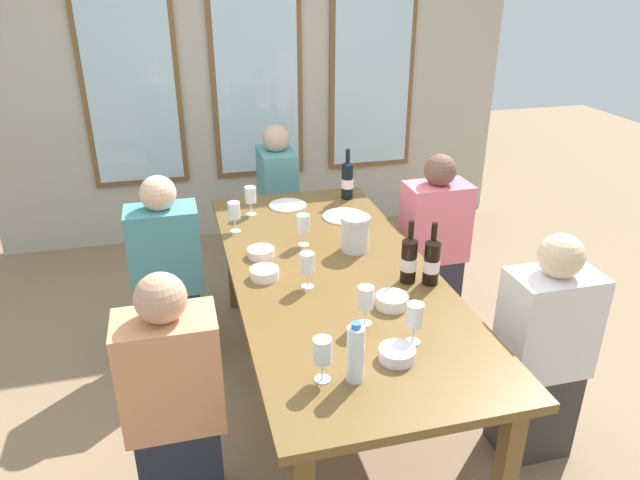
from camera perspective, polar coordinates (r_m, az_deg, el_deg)
name	(u,v)px	position (r m, az deg, el deg)	size (l,w,h in m)	color
ground_plane	(332,392)	(3.31, 1.15, -14.39)	(12.00, 12.00, 0.00)	#8A6D4F
back_wall_with_windows	(255,57)	(4.84, -6.25, 17.08)	(4.18, 0.10, 2.90)	#B5AD9C
dining_table	(333,283)	(2.93, 1.26, -4.19)	(0.98, 2.26, 0.74)	brown
white_plate_0	(288,205)	(3.69, -3.13, 3.37)	(0.23, 0.23, 0.01)	white
white_plate_1	(345,216)	(3.52, 2.38, 2.29)	(0.26, 0.26, 0.01)	white
metal_pitcher	(355,233)	(3.07, 3.39, 0.66)	(0.16, 0.16, 0.19)	silver
wine_bottle_0	(409,259)	(2.78, 8.57, -1.83)	(0.08, 0.08, 0.31)	black
wine_bottle_1	(347,180)	(3.77, 2.65, 5.83)	(0.08, 0.08, 0.33)	black
wine_bottle_2	(432,261)	(2.78, 10.71, -2.00)	(0.08, 0.08, 0.31)	black
tasting_bowl_0	(261,252)	(3.04, -5.71, -1.20)	(0.14, 0.14, 0.04)	white
tasting_bowl_1	(392,301)	(2.61, 6.94, -5.84)	(0.14, 0.14, 0.05)	white
tasting_bowl_2	(397,354)	(2.29, 7.42, -10.83)	(0.14, 0.14, 0.05)	white
tasting_bowl_3	(265,273)	(2.83, -5.37, -3.21)	(0.14, 0.14, 0.05)	white
water_bottle	(355,353)	(2.13, 3.42, -10.85)	(0.06, 0.06, 0.24)	white
wine_glass_0	(234,212)	(3.31, -8.27, 2.69)	(0.07, 0.07, 0.17)	white
wine_glass_1	(415,317)	(2.34, 9.12, -7.32)	(0.07, 0.07, 0.17)	white
wine_glass_2	(303,224)	(3.11, -1.64, 1.55)	(0.07, 0.07, 0.17)	white
wine_glass_3	(250,196)	(3.54, -6.71, 4.22)	(0.07, 0.07, 0.17)	white
wine_glass_4	(322,352)	(2.12, 0.23, -10.72)	(0.07, 0.07, 0.17)	white
wine_glass_5	(307,264)	(2.70, -1.24, -2.37)	(0.07, 0.07, 0.17)	white
wine_glass_6	(366,299)	(2.44, 4.45, -5.71)	(0.07, 0.07, 0.17)	white
seated_person_0	(168,276)	(3.41, -14.43, -3.35)	(0.38, 0.24, 1.11)	#212942
seated_person_1	(433,246)	(3.71, 10.87, -0.58)	(0.38, 0.24, 1.11)	#2E2839
seated_person_2	(175,406)	(2.48, -13.83, -15.26)	(0.38, 0.24, 1.11)	#232833
seated_person_3	(542,354)	(2.85, 20.62, -10.27)	(0.38, 0.24, 1.11)	#383430
seated_person_4	(278,205)	(4.30, -4.06, 3.43)	(0.24, 0.38, 1.11)	#30283E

